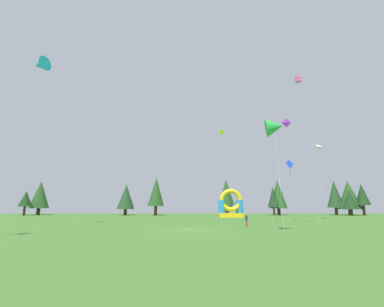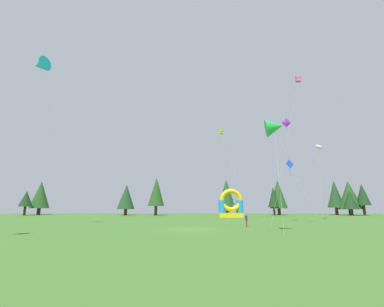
{
  "view_description": "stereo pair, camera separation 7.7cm",
  "coord_description": "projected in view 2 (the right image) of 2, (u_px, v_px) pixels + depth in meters",
  "views": [
    {
      "loc": [
        0.56,
        -29.96,
        2.57
      ],
      "look_at": [
        0.0,
        12.94,
        11.06
      ],
      "focal_mm": 24.64,
      "sensor_mm": 36.0,
      "label": 1
    },
    {
      "loc": [
        0.64,
        -29.96,
        2.57
      ],
      "look_at": [
        0.0,
        12.94,
        11.06
      ],
      "focal_mm": 24.64,
      "sensor_mm": 36.0,
      "label": 2
    }
  ],
  "objects": [
    {
      "name": "ground_plane",
      "position": [
        190.0,
        229.0,
        28.9
      ],
      "size": [
        120.0,
        120.0,
        0.0
      ],
      "primitive_type": "plane",
      "color": "#3D6B28"
    },
    {
      "name": "kite_green_delta",
      "position": [
        274.0,
        127.0,
        26.66
      ],
      "size": [
        2.21,
        3.5,
        11.41
      ],
      "color": "green",
      "rests_on": "ground_plane"
    },
    {
      "name": "kite_white_parafoil",
      "position": [
        319.0,
        147.0,
        50.16
      ],
      "size": [
        3.96,
        5.69,
        14.29
      ],
      "color": "white",
      "rests_on": "ground_plane"
    },
    {
      "name": "kite_cyan_delta",
      "position": [
        40.0,
        65.0,
        35.25
      ],
      "size": [
        3.93,
        9.19,
        22.12
      ],
      "color": "#19B7CC",
      "rests_on": "ground_plane"
    },
    {
      "name": "kite_pink_box",
      "position": [
        298.0,
        80.0,
        36.1
      ],
      "size": [
        5.03,
        0.98,
        20.05
      ],
      "color": "#EA599E",
      "rests_on": "ground_plane"
    },
    {
      "name": "kite_purple_diamond",
      "position": [
        287.0,
        124.0,
        42.78
      ],
      "size": [
        4.13,
        4.16,
        16.3
      ],
      "color": "purple",
      "rests_on": "ground_plane"
    },
    {
      "name": "kite_blue_diamond",
      "position": [
        289.0,
        165.0,
        42.96
      ],
      "size": [
        4.13,
        2.05,
        9.67
      ],
      "color": "blue",
      "rests_on": "ground_plane"
    },
    {
      "name": "kite_lime_box",
      "position": [
        221.0,
        132.0,
        60.64
      ],
      "size": [
        4.67,
        7.58,
        19.73
      ],
      "color": "#8CD826",
      "rests_on": "ground_plane"
    },
    {
      "name": "person_far_side",
      "position": [
        246.0,
        219.0,
        32.42
      ],
      "size": [
        0.36,
        0.36,
        1.55
      ],
      "rotation": [
        0.0,
        0.0,
        4.24
      ],
      "color": "#B21E26",
      "rests_on": "ground_plane"
    },
    {
      "name": "inflatable_orange_dome",
      "position": [
        231.0,
        207.0,
        58.75
      ],
      "size": [
        5.21,
        4.2,
        6.23
      ],
      "color": "yellow",
      "rests_on": "ground_plane"
    },
    {
      "name": "tree_row_0",
      "position": [
        26.0,
        199.0,
        70.06
      ],
      "size": [
        3.42,
        3.42,
        6.42
      ],
      "color": "#4C331E",
      "rests_on": "ground_plane"
    },
    {
      "name": "tree_row_1",
      "position": [
        40.0,
        195.0,
        74.68
      ],
      "size": [
        5.23,
        5.23,
        9.38
      ],
      "color": "#4C331E",
      "rests_on": "ground_plane"
    },
    {
      "name": "tree_row_2",
      "position": [
        126.0,
        197.0,
        72.24
      ],
      "size": [
        4.76,
        4.76,
        8.28
      ],
      "color": "#4C331E",
      "rests_on": "ground_plane"
    },
    {
      "name": "tree_row_3",
      "position": [
        156.0,
        192.0,
        71.44
      ],
      "size": [
        4.4,
        4.4,
        10.11
      ],
      "color": "#4C331E",
      "rests_on": "ground_plane"
    },
    {
      "name": "tree_row_4",
      "position": [
        226.0,
        192.0,
        71.28
      ],
      "size": [
        4.19,
        4.19,
        9.58
      ],
      "color": "#4C331E",
      "rests_on": "ground_plane"
    },
    {
      "name": "tree_row_5",
      "position": [
        228.0,
        199.0,
        69.12
      ],
      "size": [
        2.64,
        2.64,
        6.61
      ],
      "color": "#4C331E",
      "rests_on": "ground_plane"
    },
    {
      "name": "tree_row_6",
      "position": [
        273.0,
        197.0,
        71.99
      ],
      "size": [
        3.11,
        3.11,
        7.62
      ],
      "color": "#4C331E",
      "rests_on": "ground_plane"
    },
    {
      "name": "tree_row_7",
      "position": [
        278.0,
        194.0,
        73.08
      ],
      "size": [
        4.65,
        4.65,
        9.65
      ],
      "color": "#4C331E",
      "rests_on": "ground_plane"
    },
    {
      "name": "tree_row_8",
      "position": [
        335.0,
        194.0,
        73.96
      ],
      "size": [
        4.35,
        4.35,
        9.56
      ],
      "color": "#4C331E",
      "rests_on": "ground_plane"
    },
    {
      "name": "tree_row_9",
      "position": [
        350.0,
        200.0,
        70.1
      ],
      "size": [
        3.84,
        3.84,
        6.55
      ],
      "color": "#4C331E",
      "rests_on": "ground_plane"
    },
    {
      "name": "tree_row_10",
      "position": [
        349.0,
        195.0,
        72.1
      ],
      "size": [
        5.99,
        5.99,
        9.23
      ],
      "color": "#4C331E",
      "rests_on": "ground_plane"
    },
    {
      "name": "tree_row_11",
      "position": [
        362.0,
        195.0,
        70.04
      ],
      "size": [
        3.6,
        3.6,
        8.31
      ],
      "color": "#4C331E",
      "rests_on": "ground_plane"
    }
  ]
}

